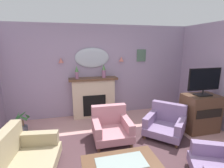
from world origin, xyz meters
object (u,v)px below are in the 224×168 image
armchair_beside_couch (111,126)px  mantel_vase_centre (77,72)px  wall_sconce_right (121,59)px  wall_mirror (92,58)px  wall_sconce_left (61,60)px  tv_cabinet (200,113)px  coffee_table (121,166)px  fireplace (94,98)px  armchair_by_coffee_table (166,123)px  potted_plant_small_fern (23,123)px  tv_flatscreen (204,81)px  framed_picture (141,55)px  mantel_vase_left (104,71)px

armchair_beside_couch → mantel_vase_centre: bearing=116.4°
wall_sconce_right → wall_mirror: bearing=176.6°
wall_sconce_left → tv_cabinet: size_ratio=0.16×
coffee_table → armchair_beside_couch: bearing=82.2°
fireplace → wall_sconce_left: bearing=173.8°
wall_mirror → armchair_by_coffee_table: wall_mirror is taller
mantel_vase_centre → potted_plant_small_fern: size_ratio=0.67×
armchair_by_coffee_table → tv_flatscreen: bearing=-0.5°
fireplace → armchair_by_coffee_table: bearing=-45.0°
potted_plant_small_fern → mantel_vase_centre: bearing=20.4°
fireplace → tv_flatscreen: bearing=-31.7°
armchair_beside_couch → wall_sconce_right: bearing=65.1°
armchair_beside_couch → armchair_by_coffee_table: bearing=-6.6°
fireplace → wall_sconce_right: wall_sconce_right is taller
tv_flatscreen → mantel_vase_centre: bearing=153.0°
framed_picture → coffee_table: (-1.50, -2.86, -1.37)m
fireplace → armchair_by_coffee_table: size_ratio=1.19×
mantel_vase_centre → mantel_vase_left: (0.75, 0.00, -0.01)m
mantel_vase_left → potted_plant_small_fern: 2.42m
armchair_by_coffee_table → mantel_vase_centre: bearing=143.1°
wall_sconce_left → armchair_beside_couch: bearing=-53.6°
tv_flatscreen → armchair_by_coffee_table: bearing=179.5°
fireplace → tv_cabinet: size_ratio=1.51×
wall_sconce_left → armchair_by_coffee_table: (2.32, -1.56, -1.35)m
tv_cabinet → potted_plant_small_fern: bearing=167.5°
wall_sconce_left → wall_sconce_right: size_ratio=1.00×
armchair_beside_couch → tv_flatscreen: 2.40m
wall_sconce_left → armchair_by_coffee_table: 3.11m
armchair_by_coffee_table → tv_flatscreen: 1.32m
tv_cabinet → armchair_beside_couch: bearing=176.5°
armchair_beside_couch → tv_cabinet: (2.20, -0.13, 0.15)m
tv_flatscreen → wall_mirror: bearing=145.9°
wall_sconce_left → wall_sconce_right: same height
wall_sconce_left → potted_plant_small_fern: bearing=-146.6°
tv_cabinet → tv_flatscreen: tv_flatscreen is taller
wall_mirror → armchair_by_coffee_table: bearing=-47.7°
wall_sconce_right → framed_picture: framed_picture is taller
tv_cabinet → fireplace: bearing=148.6°
wall_mirror → tv_cabinet: wall_mirror is taller
coffee_table → tv_cabinet: bearing=27.7°
fireplace → armchair_beside_couch: (0.19, -1.32, -0.27)m
mantel_vase_left → armchair_by_coffee_table: bearing=-51.0°
mantel_vase_centre → wall_sconce_left: bearing=163.3°
wall_sconce_left → wall_sconce_right: (1.70, 0.00, 0.00)m
tv_cabinet → armchair_by_coffee_table: bearing=-179.2°
mantel_vase_centre → wall_sconce_right: size_ratio=2.52×
wall_mirror → armchair_beside_couch: size_ratio=1.15×
wall_mirror → armchair_by_coffee_table: size_ratio=0.84×
wall_sconce_left → tv_cabinet: 3.79m
framed_picture → coffee_table: framed_picture is taller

